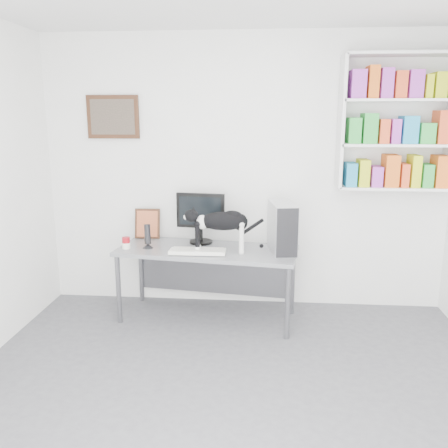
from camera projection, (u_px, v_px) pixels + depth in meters
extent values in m
cube|color=#5C5D62|center=(229.00, 417.00, 3.08)|extent=(4.00, 4.00, 0.01)
cube|color=white|center=(244.00, 174.00, 4.72)|extent=(4.00, 0.01, 2.70)
cube|color=silver|center=(396.00, 123.00, 4.34)|extent=(1.03, 0.28, 1.24)
cube|color=#442416|center=(113.00, 117.00, 4.67)|extent=(0.52, 0.04, 0.42)
cube|color=slate|center=(207.00, 284.00, 4.52)|extent=(1.74, 0.86, 0.69)
cube|color=black|center=(201.00, 218.00, 4.59)|extent=(0.50, 0.28, 0.50)
cube|color=silver|center=(198.00, 251.00, 4.30)|extent=(0.51, 0.20, 0.04)
cube|color=silver|center=(282.00, 227.00, 4.33)|extent=(0.27, 0.48, 0.45)
cylinder|color=black|center=(148.00, 236.00, 4.45)|extent=(0.13, 0.13, 0.24)
cube|color=#442416|center=(147.00, 223.00, 4.79)|extent=(0.25, 0.11, 0.31)
cylinder|color=#A60E18|center=(126.00, 243.00, 4.44)|extent=(0.08, 0.08, 0.11)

